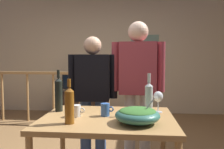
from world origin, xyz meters
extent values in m
cube|color=beige|center=(0.00, 2.69, 1.35)|extent=(5.59, 0.10, 2.69)
cube|color=gray|center=(0.84, 2.63, 1.51)|extent=(0.61, 0.03, 0.49)
cylinder|color=#B2844C|center=(-2.02, 1.76, 0.47)|extent=(0.04, 0.04, 0.93)
cylinder|color=#B2844C|center=(-1.49, 1.76, 0.47)|extent=(0.04, 0.04, 0.93)
cylinder|color=#B2844C|center=(-0.96, 1.76, 0.47)|extent=(0.04, 0.04, 0.93)
cylinder|color=#B2844C|center=(-0.44, 1.76, 0.47)|extent=(0.04, 0.04, 0.93)
cylinder|color=#B2844C|center=(0.09, 1.76, 0.47)|extent=(0.04, 0.04, 0.93)
cube|color=#B2844C|center=(-1.23, 1.76, 0.96)|extent=(2.72, 0.07, 0.05)
cube|color=#B2844C|center=(0.09, 1.76, 0.52)|extent=(0.10, 0.10, 1.03)
cube|color=#38281E|center=(-0.66, 2.34, 0.24)|extent=(0.90, 0.40, 0.48)
cube|color=black|center=(-0.66, 2.34, 0.49)|extent=(0.20, 0.12, 0.02)
cylinder|color=black|center=(-0.66, 2.34, 0.54)|extent=(0.03, 0.03, 0.08)
cube|color=black|center=(-0.66, 2.31, 0.73)|extent=(0.57, 0.06, 0.31)
cube|color=black|center=(-0.66, 2.28, 0.73)|extent=(0.53, 0.01, 0.28)
cube|color=#B2844C|center=(0.38, -0.71, 0.75)|extent=(1.10, 0.84, 0.04)
cylinder|color=#B2844C|center=(-0.13, -0.33, 0.37)|extent=(0.05, 0.05, 0.73)
cylinder|color=#B2844C|center=(0.89, -0.33, 0.37)|extent=(0.05, 0.05, 0.73)
ellipsoid|color=#337060|center=(0.63, -0.87, 0.83)|extent=(0.34, 0.34, 0.12)
ellipsoid|color=#38702D|center=(0.63, -0.87, 0.86)|extent=(0.28, 0.28, 0.05)
cylinder|color=silver|center=(0.70, -0.87, 0.88)|extent=(0.13, 0.01, 0.18)
cylinder|color=silver|center=(0.82, -0.50, 0.77)|extent=(0.08, 0.08, 0.01)
cylinder|color=silver|center=(0.82, -0.50, 0.83)|extent=(0.01, 0.01, 0.10)
ellipsoid|color=silver|center=(0.82, -0.50, 0.92)|extent=(0.09, 0.09, 0.10)
cylinder|color=black|center=(-0.09, -0.54, 0.91)|extent=(0.07, 0.07, 0.28)
cone|color=black|center=(-0.09, -0.54, 1.07)|extent=(0.07, 0.07, 0.03)
cylinder|color=black|center=(-0.09, -0.54, 1.12)|extent=(0.03, 0.03, 0.07)
cylinder|color=brown|center=(0.12, -0.92, 0.89)|extent=(0.07, 0.07, 0.25)
cone|color=brown|center=(0.12, -0.92, 1.03)|extent=(0.07, 0.07, 0.03)
cylinder|color=brown|center=(0.12, -0.92, 1.08)|extent=(0.03, 0.03, 0.06)
cylinder|color=silver|center=(0.73, -0.60, 0.90)|extent=(0.07, 0.07, 0.25)
cone|color=silver|center=(0.73, -0.60, 1.04)|extent=(0.07, 0.07, 0.03)
cylinder|color=silver|center=(0.73, -0.60, 1.09)|extent=(0.03, 0.03, 0.08)
cylinder|color=white|center=(0.12, -0.72, 0.82)|extent=(0.08, 0.08, 0.10)
torus|color=white|center=(0.17, -0.72, 0.83)|extent=(0.05, 0.01, 0.05)
cylinder|color=#3866B2|center=(0.36, -0.67, 0.83)|extent=(0.08, 0.08, 0.11)
torus|color=#3866B2|center=(0.41, -0.67, 0.83)|extent=(0.05, 0.01, 0.05)
cylinder|color=#3D5684|center=(0.21, 0.09, 0.38)|extent=(0.13, 0.13, 0.76)
cylinder|color=#3D5684|center=(0.03, 0.08, 0.38)|extent=(0.13, 0.13, 0.76)
cube|color=black|center=(0.12, 0.08, 1.03)|extent=(0.40, 0.24, 0.54)
cylinder|color=black|center=(0.36, 0.09, 1.05)|extent=(0.09, 0.09, 0.51)
cylinder|color=black|center=(-0.13, 0.07, 1.05)|extent=(0.09, 0.09, 0.51)
sphere|color=#D8A884|center=(0.12, 0.08, 1.41)|extent=(0.21, 0.21, 0.21)
cylinder|color=beige|center=(0.74, 0.08, 0.42)|extent=(0.13, 0.13, 0.85)
cylinder|color=beige|center=(0.56, 0.09, 0.42)|extent=(0.13, 0.13, 0.85)
cube|color=#9E3842|center=(0.65, 0.08, 1.15)|extent=(0.43, 0.24, 0.60)
cylinder|color=#9E3842|center=(0.91, 0.07, 1.16)|extent=(0.09, 0.09, 0.57)
cylinder|color=#9E3842|center=(0.38, 0.09, 1.16)|extent=(0.09, 0.09, 0.57)
sphere|color=beige|center=(0.65, 0.08, 1.56)|extent=(0.23, 0.23, 0.23)
camera|label=1|loc=(0.59, -2.60, 1.28)|focal=37.14mm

